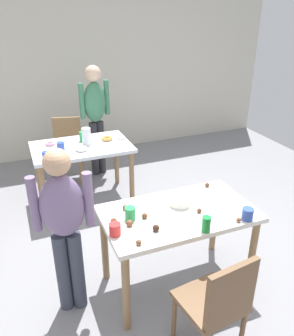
# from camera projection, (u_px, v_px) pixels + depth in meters

# --- Properties ---
(ground_plane) EXTENTS (6.40, 6.40, 0.00)m
(ground_plane) POSITION_uv_depth(u_px,v_px,m) (172.00, 265.00, 3.31)
(ground_plane) COLOR gray
(wall_back) EXTENTS (6.40, 0.10, 2.60)m
(wall_back) POSITION_uv_depth(u_px,v_px,m) (87.00, 73.00, 5.44)
(wall_back) COLOR beige
(wall_back) RESTS_ON ground_plane
(dining_table_near) EXTENTS (1.24, 0.71, 0.75)m
(dining_table_near) POSITION_uv_depth(u_px,v_px,m) (178.00, 222.00, 2.83)
(dining_table_near) COLOR silver
(dining_table_near) RESTS_ON ground_plane
(dining_table_far) EXTENTS (1.16, 0.75, 0.75)m
(dining_table_far) POSITION_uv_depth(u_px,v_px,m) (82.00, 154.00, 4.14)
(dining_table_far) COLOR silver
(dining_table_far) RESTS_ON ground_plane
(chair_near_table) EXTENTS (0.45, 0.45, 0.87)m
(chair_near_table) POSITION_uv_depth(u_px,v_px,m) (218.00, 302.00, 2.26)
(chair_near_table) COLOR brown
(chair_near_table) RESTS_ON ground_plane
(chair_far_table) EXTENTS (0.49, 0.49, 0.87)m
(chair_far_table) POSITION_uv_depth(u_px,v_px,m) (68.00, 145.00, 4.80)
(chair_far_table) COLOR olive
(chair_far_table) RESTS_ON ground_plane
(person_girl_near) EXTENTS (0.45, 0.26, 1.40)m
(person_girl_near) POSITION_uv_depth(u_px,v_px,m) (64.00, 221.00, 2.52)
(person_girl_near) COLOR #383D4C
(person_girl_near) RESTS_ON ground_plane
(person_adult_far) EXTENTS (0.45, 0.27, 1.56)m
(person_adult_far) POSITION_uv_depth(u_px,v_px,m) (95.00, 111.00, 4.74)
(person_adult_far) COLOR #28282D
(person_adult_far) RESTS_ON ground_plane
(mixing_bowl) EXTENTS (0.17, 0.17, 0.07)m
(mixing_bowl) POSITION_uv_depth(u_px,v_px,m) (180.00, 201.00, 2.86)
(mixing_bowl) COLOR white
(mixing_bowl) RESTS_ON dining_table_near
(soda_can) EXTENTS (0.07, 0.07, 0.12)m
(soda_can) POSITION_uv_depth(u_px,v_px,m) (206.00, 224.00, 2.52)
(soda_can) COLOR #198438
(soda_can) RESTS_ON dining_table_near
(fork_near) EXTENTS (0.17, 0.02, 0.01)m
(fork_near) POSITION_uv_depth(u_px,v_px,m) (219.00, 190.00, 3.10)
(fork_near) COLOR silver
(fork_near) RESTS_ON dining_table_near
(cup_near_0) EXTENTS (0.08, 0.08, 0.11)m
(cup_near_0) POSITION_uv_depth(u_px,v_px,m) (130.00, 213.00, 2.66)
(cup_near_0) COLOR green
(cup_near_0) RESTS_ON dining_table_near
(cup_near_1) EXTENTS (0.09, 0.09, 0.10)m
(cup_near_1) POSITION_uv_depth(u_px,v_px,m) (248.00, 214.00, 2.66)
(cup_near_1) COLOR #3351B2
(cup_near_1) RESTS_ON dining_table_near
(cup_near_2) EXTENTS (0.09, 0.09, 0.09)m
(cup_near_2) POSITION_uv_depth(u_px,v_px,m) (115.00, 229.00, 2.49)
(cup_near_2) COLOR red
(cup_near_2) RESTS_ON dining_table_near
(cake_ball_0) EXTENTS (0.05, 0.05, 0.05)m
(cake_ball_0) POSITION_uv_depth(u_px,v_px,m) (156.00, 228.00, 2.54)
(cake_ball_0) COLOR #3D2319
(cake_ball_0) RESTS_ON dining_table_near
(cake_ball_1) EXTENTS (0.04, 0.04, 0.04)m
(cake_ball_1) POSITION_uv_depth(u_px,v_px,m) (207.00, 185.00, 3.16)
(cake_ball_1) COLOR brown
(cake_ball_1) RESTS_ON dining_table_near
(cake_ball_2) EXTENTS (0.04, 0.04, 0.04)m
(cake_ball_2) POSITION_uv_depth(u_px,v_px,m) (125.00, 207.00, 2.80)
(cake_ball_2) COLOR brown
(cake_ball_2) RESTS_ON dining_table_near
(cake_ball_3) EXTENTS (0.04, 0.04, 0.04)m
(cake_ball_3) POSITION_uv_depth(u_px,v_px,m) (145.00, 216.00, 2.69)
(cake_ball_3) COLOR brown
(cake_ball_3) RESTS_ON dining_table_near
(cake_ball_4) EXTENTS (0.04, 0.04, 0.04)m
(cake_ball_4) POSITION_uv_depth(u_px,v_px,m) (199.00, 211.00, 2.76)
(cake_ball_4) COLOR brown
(cake_ball_4) RESTS_ON dining_table_near
(cake_ball_5) EXTENTS (0.05, 0.05, 0.05)m
(cake_ball_5) POSITION_uv_depth(u_px,v_px,m) (114.00, 221.00, 2.62)
(cake_ball_5) COLOR brown
(cake_ball_5) RESTS_ON dining_table_near
(cake_ball_6) EXTENTS (0.04, 0.04, 0.04)m
(cake_ball_6) POSITION_uv_depth(u_px,v_px,m) (139.00, 242.00, 2.39)
(cake_ball_6) COLOR brown
(cake_ball_6) RESTS_ON dining_table_near
(cake_ball_7) EXTENTS (0.04, 0.04, 0.04)m
(cake_ball_7) POSITION_uv_depth(u_px,v_px,m) (239.00, 220.00, 2.64)
(cake_ball_7) COLOR brown
(cake_ball_7) RESTS_ON dining_table_near
(cake_ball_8) EXTENTS (0.05, 0.05, 0.05)m
(cake_ball_8) POSITION_uv_depth(u_px,v_px,m) (130.00, 223.00, 2.59)
(cake_ball_8) COLOR brown
(cake_ball_8) RESTS_ON dining_table_near
(pitcher_far) EXTENTS (0.11, 0.11, 0.21)m
(pitcher_far) POSITION_uv_depth(u_px,v_px,m) (86.00, 136.00, 4.09)
(pitcher_far) COLOR white
(pitcher_far) RESTS_ON dining_table_far
(cup_far_0) EXTENTS (0.07, 0.07, 0.10)m
(cup_far_0) POSITION_uv_depth(u_px,v_px,m) (46.00, 156.00, 3.70)
(cup_far_0) COLOR #3351B2
(cup_far_0) RESTS_ON dining_table_far
(cup_far_1) EXTENTS (0.08, 0.08, 0.09)m
(cup_far_1) POSITION_uv_depth(u_px,v_px,m) (61.00, 146.00, 3.95)
(cup_far_1) COLOR #3351B2
(cup_far_1) RESTS_ON dining_table_far
(cup_far_2) EXTENTS (0.08, 0.08, 0.12)m
(cup_far_2) POSITION_uv_depth(u_px,v_px,m) (83.00, 136.00, 4.22)
(cup_far_2) COLOR green
(cup_far_2) RESTS_ON dining_table_far
(donut_far_0) EXTENTS (0.14, 0.14, 0.04)m
(donut_far_0) POSITION_uv_depth(u_px,v_px,m) (107.00, 139.00, 4.26)
(donut_far_0) COLOR gold
(donut_far_0) RESTS_ON dining_table_far
(donut_far_1) EXTENTS (0.14, 0.14, 0.04)m
(donut_far_1) POSITION_uv_depth(u_px,v_px,m) (81.00, 149.00, 3.95)
(donut_far_1) COLOR white
(donut_far_1) RESTS_ON dining_table_far
(donut_far_2) EXTENTS (0.12, 0.12, 0.03)m
(donut_far_2) POSITION_uv_depth(u_px,v_px,m) (50.00, 144.00, 4.11)
(donut_far_2) COLOR pink
(donut_far_2) RESTS_ON dining_table_far
(donut_far_3) EXTENTS (0.10, 0.10, 0.03)m
(donut_far_3) POSITION_uv_depth(u_px,v_px,m) (121.00, 138.00, 4.31)
(donut_far_3) COLOR white
(donut_far_3) RESTS_ON dining_table_far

